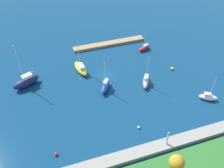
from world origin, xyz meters
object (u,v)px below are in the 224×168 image
(park_tree_center, at_px, (177,162))
(sailboat_gray_far_south, at_px, (146,81))
(sailboat_blue_far_north, at_px, (105,86))
(mooring_buoy_white, at_px, (139,127))
(sailboat_white_east_end, at_px, (208,97))
(harbor_beacon, at_px, (168,137))
(sailboat_navy_lone_north, at_px, (26,82))
(mooring_buoy_red, at_px, (56,154))
(sailboat_red_off_beacon, at_px, (145,48))
(mooring_buoy_yellow, at_px, (172,69))
(sailboat_yellow_near_pier, at_px, (81,68))
(pier_dock, at_px, (109,44))

(park_tree_center, height_order, sailboat_gray_far_south, sailboat_gray_far_south)
(sailboat_gray_far_south, distance_m, sailboat_blue_far_north, 11.47)
(sailboat_blue_far_north, xyz_separation_m, mooring_buoy_white, (-3.45, 15.02, -0.88))
(sailboat_gray_far_south, relative_size, sailboat_white_east_end, 1.26)
(harbor_beacon, xyz_separation_m, sailboat_navy_lone_north, (27.27, -29.71, -1.72))
(sailboat_blue_far_north, relative_size, mooring_buoy_red, 12.89)
(sailboat_red_off_beacon, bearing_deg, mooring_buoy_yellow, 86.25)
(harbor_beacon, xyz_separation_m, sailboat_white_east_end, (-17.20, -9.39, -2.37))
(park_tree_center, distance_m, sailboat_navy_lone_north, 44.21)
(sailboat_white_east_end, height_order, mooring_buoy_red, sailboat_white_east_end)
(harbor_beacon, bearing_deg, sailboat_yellow_near_pier, -69.51)
(sailboat_red_off_beacon, bearing_deg, harbor_beacon, 53.32)
(sailboat_navy_lone_north, bearing_deg, sailboat_yellow_near_pier, 161.37)
(park_tree_center, distance_m, sailboat_yellow_near_pier, 38.92)
(mooring_buoy_red, bearing_deg, sailboat_blue_far_north, -134.50)
(park_tree_center, xyz_separation_m, sailboat_blue_far_north, (5.40, -27.56, -3.15))
(park_tree_center, relative_size, sailboat_navy_lone_north, 0.34)
(mooring_buoy_white, bearing_deg, harbor_beacon, 119.79)
(sailboat_yellow_near_pier, distance_m, mooring_buoy_red, 28.36)
(sailboat_navy_lone_north, bearing_deg, mooring_buoy_white, 111.00)
(harbor_beacon, distance_m, sailboat_red_off_beacon, 37.60)
(sailboat_white_east_end, relative_size, sailboat_blue_far_north, 0.82)
(mooring_buoy_red, bearing_deg, mooring_buoy_yellow, -154.02)
(sailboat_red_off_beacon, bearing_deg, park_tree_center, 53.62)
(sailboat_blue_far_north, height_order, mooring_buoy_yellow, sailboat_blue_far_north)
(sailboat_white_east_end, relative_size, mooring_buoy_red, 10.51)
(sailboat_blue_far_north, bearing_deg, pier_dock, -165.70)
(sailboat_gray_far_south, bearing_deg, sailboat_red_off_beacon, -174.93)
(sailboat_red_off_beacon, distance_m, sailboat_white_east_end, 27.20)
(sailboat_gray_far_south, relative_size, sailboat_yellow_near_pier, 0.91)
(sailboat_navy_lone_north, xyz_separation_m, mooring_buoy_white, (-23.65, 23.38, -1.18))
(sailboat_yellow_near_pier, bearing_deg, mooring_buoy_red, 144.92)
(harbor_beacon, xyz_separation_m, park_tree_center, (1.67, 6.21, 1.11))
(mooring_buoy_white, xyz_separation_m, mooring_buoy_yellow, (-18.16, -17.15, 0.13))
(sailboat_white_east_end, bearing_deg, sailboat_gray_far_south, 170.02)
(park_tree_center, distance_m, sailboat_gray_far_south, 27.12)
(sailboat_white_east_end, bearing_deg, sailboat_yellow_near_pier, 172.44)
(sailboat_gray_far_south, height_order, sailboat_navy_lone_north, sailboat_navy_lone_north)
(sailboat_gray_far_south, bearing_deg, mooring_buoy_white, -2.15)
(pier_dock, bearing_deg, sailboat_red_off_beacon, 146.59)
(sailboat_white_east_end, height_order, mooring_buoy_yellow, sailboat_white_east_end)
(park_tree_center, height_order, sailboat_red_off_beacon, sailboat_red_off_beacon)
(sailboat_white_east_end, distance_m, sailboat_blue_far_north, 27.06)
(sailboat_yellow_near_pier, relative_size, sailboat_navy_lone_north, 0.78)
(pier_dock, distance_m, harbor_beacon, 42.73)
(park_tree_center, height_order, sailboat_navy_lone_north, sailboat_navy_lone_north)
(sailboat_red_off_beacon, xyz_separation_m, mooring_buoy_white, (14.64, 29.54, -0.50))
(sailboat_gray_far_south, height_order, mooring_buoy_white, sailboat_gray_far_south)
(sailboat_yellow_near_pier, bearing_deg, sailboat_blue_far_north, -166.80)
(sailboat_white_east_end, distance_m, sailboat_navy_lone_north, 48.90)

